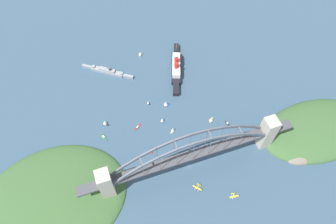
{
  "coord_description": "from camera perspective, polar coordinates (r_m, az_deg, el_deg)",
  "views": [
    {
      "loc": [
        -74.47,
        -135.39,
        344.27
      ],
      "look_at": [
        0.0,
        78.93,
        8.0
      ],
      "focal_mm": 32.64,
      "sensor_mm": 36.0,
      "label": 1
    }
  ],
  "objects": [
    {
      "name": "seaplane_second_in_formation",
      "position": [
        365.8,
        5.53,
        -13.87
      ],
      "size": [
        9.66,
        9.82,
        5.11
      ],
      "color": "#B7B7B2",
      "rests_on": "ground"
    },
    {
      "name": "headland_east_shore",
      "position": [
        443.9,
        25.96,
        -3.22
      ],
      "size": [
        153.74,
        90.23,
        25.28
      ],
      "color": "#3D6033",
      "rests_on": "ground"
    },
    {
      "name": "small_boat_9",
      "position": [
        403.77,
        -5.66,
        -2.78
      ],
      "size": [
        10.24,
        7.98,
        1.78
      ],
      "color": "#B2231E",
      "rests_on": "ground"
    },
    {
      "name": "seaplane_taxiing_near_bridge",
      "position": [
        368.74,
        12.18,
        -15.12
      ],
      "size": [
        11.24,
        7.49,
        4.87
      ],
      "color": "#B7B7B2",
      "rests_on": "ground"
    },
    {
      "name": "small_boat_7",
      "position": [
        408.25,
        8.11,
        -1.32
      ],
      "size": [
        8.8,
        8.49,
        8.77
      ],
      "color": "gold",
      "rests_on": "ground"
    },
    {
      "name": "small_boat_0",
      "position": [
        482.32,
        -5.21,
        10.84
      ],
      "size": [
        7.44,
        7.43,
        8.61
      ],
      "color": "gold",
      "rests_on": "ground"
    },
    {
      "name": "small_boat_3",
      "position": [
        395.83,
        0.91,
        -3.27
      ],
      "size": [
        7.45,
        6.55,
        8.81
      ],
      "color": "silver",
      "rests_on": "ground"
    },
    {
      "name": "ground_plane",
      "position": [
        377.36,
        4.0,
        -10.12
      ],
      "size": [
        1400.0,
        1400.0,
        0.0
      ],
      "primitive_type": "plane",
      "color": "#385166"
    },
    {
      "name": "small_boat_5",
      "position": [
        410.11,
        -11.7,
        -1.9
      ],
      "size": [
        8.02,
        7.93,
        8.47
      ],
      "color": "black",
      "rests_on": "ground"
    },
    {
      "name": "harbor_arch_bridge",
      "position": [
        351.03,
        4.28,
        -8.19
      ],
      "size": [
        260.07,
        16.01,
        70.48
      ],
      "color": "#BCB29E",
      "rests_on": "ground"
    },
    {
      "name": "small_boat_2",
      "position": [
        418.08,
        -0.4,
        1.62
      ],
      "size": [
        10.08,
        5.85,
        9.53
      ],
      "color": "#234C8C",
      "rests_on": "ground"
    },
    {
      "name": "headland_west_shore",
      "position": [
        384.68,
        -20.87,
        -15.34
      ],
      "size": [
        169.33,
        135.62,
        23.73
      ],
      "color": "#3D6033",
      "rests_on": "ground"
    },
    {
      "name": "ocean_liner",
      "position": [
        457.67,
        1.55,
        8.39
      ],
      "size": [
        42.25,
        96.36,
        22.43
      ],
      "color": "black",
      "rests_on": "ground"
    },
    {
      "name": "naval_cruiser",
      "position": [
        465.27,
        -11.17,
        7.5
      ],
      "size": [
        68.02,
        51.59,
        17.35
      ],
      "color": "gray",
      "rests_on": "ground"
    },
    {
      "name": "small_boat_4",
      "position": [
        411.95,
        11.06,
        -2.15
      ],
      "size": [
        3.63,
        10.02,
        1.99
      ],
      "color": "black",
      "rests_on": "ground"
    },
    {
      "name": "small_boat_8",
      "position": [
        403.49,
        -1.09,
        -1.45
      ],
      "size": [
        5.21,
        8.12,
        9.07
      ],
      "color": "#234C8C",
      "rests_on": "ground"
    },
    {
      "name": "small_boat_1",
      "position": [
        402.58,
        -11.89,
        -4.62
      ],
      "size": [
        7.1,
        11.92,
        1.78
      ],
      "color": "#2D6B3D",
      "rests_on": "ground"
    },
    {
      "name": "channel_marker_buoy",
      "position": [
        383.66,
        -3.06,
        -7.6
      ],
      "size": [
        2.2,
        2.2,
        2.75
      ],
      "color": "red",
      "rests_on": "ground"
    },
    {
      "name": "small_boat_6",
      "position": [
        421.45,
        -3.72,
        1.81
      ],
      "size": [
        4.85,
        5.58,
        7.09
      ],
      "color": "black",
      "rests_on": "ground"
    }
  ]
}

